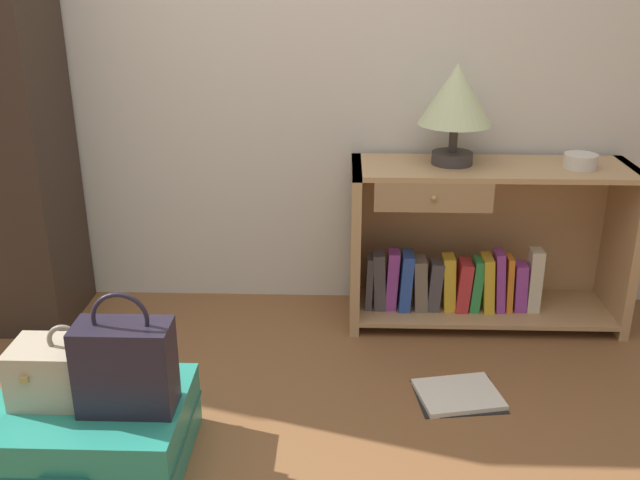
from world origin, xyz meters
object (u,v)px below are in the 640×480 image
bowl (580,161)px  suitcase_large (92,431)px  handbag (125,366)px  table_lamp (456,98)px  train_case (69,372)px  bookshelf (477,248)px  open_book_on_floor (458,395)px

bowl → suitcase_large: bowl is taller
suitcase_large → handbag: 0.30m
table_lamp → suitcase_large: (-1.24, -1.05, -0.87)m
handbag → train_case: bearing=166.4°
bookshelf → table_lamp: (-0.13, 0.01, 0.65)m
bowl → suitcase_large: 2.11m
bookshelf → train_case: (-1.42, -1.02, -0.02)m
bookshelf → train_case: 1.75m
bookshelf → open_book_on_floor: bookshelf is taller
table_lamp → bowl: (0.51, -0.04, -0.24)m
bowl → suitcase_large: bearing=-150.1°
bowl → open_book_on_floor: bowl is taller
suitcase_large → handbag: size_ratio=1.57×
bookshelf → handbag: size_ratio=3.01×
bowl → suitcase_large: (-1.75, -1.01, -0.62)m
suitcase_large → train_case: (-0.05, 0.02, 0.21)m
table_lamp → open_book_on_floor: (-0.02, -0.65, -0.97)m
train_case → bookshelf: bearing=35.7°
table_lamp → open_book_on_floor: 1.17m
bowl → open_book_on_floor: bearing=-131.2°
bookshelf → handbag: bearing=-138.9°
suitcase_large → table_lamp: bearing=40.4°
open_book_on_floor → suitcase_large: bearing=-161.8°
bowl → handbag: size_ratio=0.34×
handbag → suitcase_large: bearing=168.2°
table_lamp → bowl: 0.57m
table_lamp → handbag: 1.65m
suitcase_large → handbag: handbag is taller
bookshelf → bowl: bearing=-5.1°
handbag → open_book_on_floor: bearing=21.8°
bookshelf → bowl: size_ratio=8.79×
train_case → handbag: (0.20, -0.05, 0.05)m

